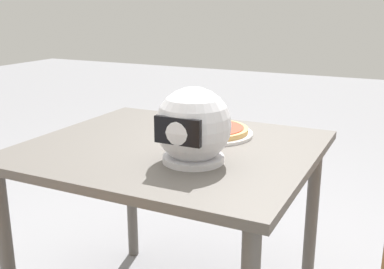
# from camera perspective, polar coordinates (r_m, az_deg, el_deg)

# --- Properties ---
(dining_table) EXTENTS (1.00, 0.89, 0.75)m
(dining_table) POSITION_cam_1_polar(r_m,az_deg,el_deg) (1.68, -2.56, -4.34)
(dining_table) COLOR #5B5651
(dining_table) RESTS_ON ground
(pizza_plate) EXTENTS (0.31, 0.31, 0.01)m
(pizza_plate) POSITION_cam_1_polar(r_m,az_deg,el_deg) (1.77, 2.43, 0.12)
(pizza_plate) COLOR white
(pizza_plate) RESTS_ON dining_table
(pizza) EXTENTS (0.28, 0.28, 0.06)m
(pizza) POSITION_cam_1_polar(r_m,az_deg,el_deg) (1.77, 2.32, 0.77)
(pizza) COLOR tan
(pizza) RESTS_ON pizza_plate
(motorcycle_helmet) EXTENTS (0.24, 0.24, 0.24)m
(motorcycle_helmet) POSITION_cam_1_polar(r_m,az_deg,el_deg) (1.44, 0.14, 0.94)
(motorcycle_helmet) COLOR silver
(motorcycle_helmet) RESTS_ON dining_table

